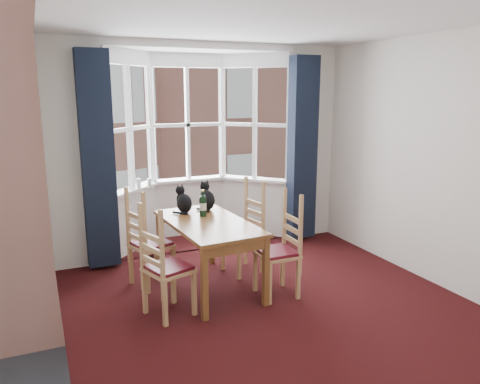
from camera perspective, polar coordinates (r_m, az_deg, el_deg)
floor at (r=4.77m, az=5.32°, el=-14.95°), size 4.50×4.50×0.00m
ceiling at (r=4.29m, az=6.11°, el=20.53°), size 4.50×4.50×0.00m
wall_left at (r=3.78m, az=-21.81°, el=-0.55°), size 0.00×4.50×4.50m
wall_right at (r=5.57m, az=23.99°, el=3.18°), size 0.00×4.50×4.50m
wall_back_pier_left at (r=6.01m, az=-19.36°, el=4.16°), size 0.70×0.12×2.80m
wall_back_pier_right at (r=7.07m, az=8.46°, el=5.85°), size 0.70×0.12×2.80m
bay_window at (r=6.82m, az=-5.74°, el=5.70°), size 2.76×0.94×2.80m
curtain_left at (r=5.86m, az=-16.94°, el=3.63°), size 0.38×0.22×2.60m
curtain_right at (r=6.80m, az=7.60°, el=5.20°), size 0.38×0.22×2.60m
dining_table at (r=5.17m, az=-3.93°, el=-4.57°), size 0.88×1.51×0.78m
chair_left_near at (r=4.63m, az=-9.66°, el=-9.56°), size 0.51×0.53×0.92m
chair_left_far at (r=5.36m, az=-11.61°, el=-6.56°), size 0.51×0.52×0.92m
chair_right_near at (r=5.10m, az=5.42°, el=-7.35°), size 0.41×0.43×0.92m
chair_right_far at (r=5.73m, az=1.04°, el=-5.04°), size 0.47×0.49×0.92m
cat_left at (r=5.51m, az=-6.87°, el=-1.18°), size 0.23×0.28×0.34m
cat_right at (r=5.62m, az=-4.10°, el=-0.77°), size 0.20×0.27×0.36m
wine_bottle at (r=5.31m, az=-4.54°, el=-1.55°), size 0.08×0.08×0.31m
candle_tall at (r=6.54m, az=-12.26°, el=1.05°), size 0.06×0.06×0.13m
candle_short at (r=6.60m, az=-10.99°, el=1.14°), size 0.06×0.06×0.11m
street at (r=36.92m, az=-19.84°, el=-1.17°), size 80.00×80.00×0.00m
tenement_building at (r=17.84m, az=-17.23°, el=9.95°), size 18.40×7.80×15.20m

